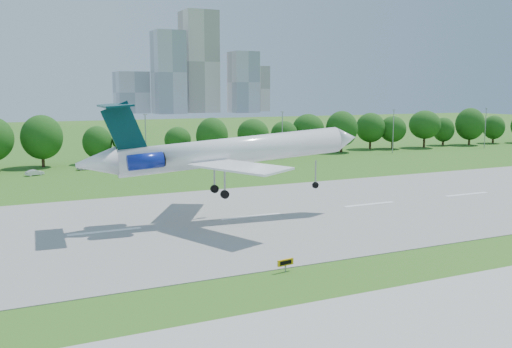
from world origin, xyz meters
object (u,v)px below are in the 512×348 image
object	(u,v)px
taxi_sign_left	(285,263)
service_vehicle_b	(84,168)
airliner	(220,151)
service_vehicle_a	(35,173)

from	to	relation	value
taxi_sign_left	service_vehicle_b	size ratio (longest dim) A/B	0.57
taxi_sign_left	service_vehicle_b	world-z (taller)	taxi_sign_left
airliner	taxi_sign_left	distance (m)	25.08
taxi_sign_left	service_vehicle_a	distance (m)	79.77
service_vehicle_b	taxi_sign_left	bearing A→B (deg)	173.94
airliner	service_vehicle_a	xyz separation A→B (m)	(-19.53, 54.49, -8.75)
service_vehicle_a	service_vehicle_b	world-z (taller)	service_vehicle_a
airliner	service_vehicle_b	bearing A→B (deg)	102.72
airliner	service_vehicle_a	distance (m)	58.54
service_vehicle_b	service_vehicle_a	bearing A→B (deg)	100.95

